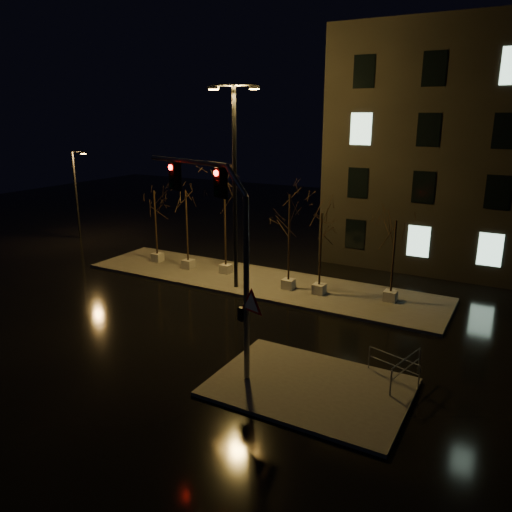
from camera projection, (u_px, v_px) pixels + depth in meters
The scene contains 14 objects.
ground at pixel (198, 317), 24.67m from camera, with size 90.00×90.00×0.00m, color black.
median at pixel (256, 281), 29.69m from camera, with size 22.00×5.00×0.15m, color #4C4844.
sidewalk_corner at pixel (310, 387), 18.20m from camera, with size 7.00×5.00×0.15m, color #4C4844.
tree_0 at pixel (155, 207), 32.50m from camera, with size 1.80×1.80×4.90m.
tree_1 at pixel (186, 208), 30.95m from camera, with size 1.80×1.80×5.12m.
tree_2 at pixel (225, 198), 29.76m from camera, with size 1.80×1.80×6.17m.
tree_3 at pixel (290, 216), 27.12m from camera, with size 1.80×1.80×5.52m.
tree_4 at pixel (321, 232), 26.50m from camera, with size 1.80×1.80×4.62m.
tree_5 at pixel (395, 239), 25.48m from camera, with size 1.80×1.80×4.44m.
traffic_signal_mast at pixel (222, 238), 18.12m from camera, with size 6.21×1.98×7.89m.
streetlight_main at pixel (235, 175), 26.81m from camera, with size 2.72×1.01×11.01m.
streetlight_far at pixel (77, 191), 39.36m from camera, with size 1.36×0.40×6.95m.
guard_rail_a at pixel (393, 363), 18.52m from camera, with size 2.06×0.67×0.93m.
guard_rail_b at pixel (406, 367), 18.09m from camera, with size 0.58×2.18×1.06m.
Camera 1 is at (13.66, -18.60, 9.67)m, focal length 35.00 mm.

